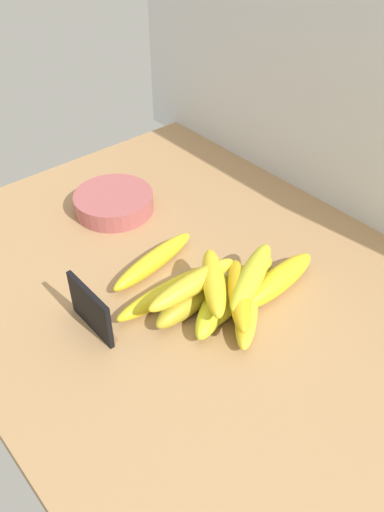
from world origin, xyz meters
The scene contains 15 objects.
counter_top centered at (0.00, 0.00, 1.50)cm, with size 110.00×76.00×3.00cm, color #A27B50.
back_wall centered at (0.00, 39.00, 35.00)cm, with size 130.00×2.00×70.00cm, color silver.
chalkboard_sign centered at (-6.34, -18.26, 6.86)cm, with size 11.00×1.80×8.40cm.
fruit_bowl centered at (-31.48, 2.63, 4.92)cm, with size 16.18×16.18×3.83cm, color #A55152.
banana_0 centered at (3.97, -1.46, 5.06)cm, with size 15.58×4.13×4.13cm, color gold.
banana_1 centered at (-11.59, -2.24, 4.73)cm, with size 19.81×3.47×3.47cm, color yellow.
banana_2 centered at (0.52, -3.70, 5.09)cm, with size 16.15×4.19×4.19cm, color gold.
banana_3 centered at (4.19, 4.20, 4.93)cm, with size 20.00×3.86×3.86cm, color gold.
banana_4 centered at (-3.70, -5.24, 4.67)cm, with size 20.47×3.34×3.34cm, color yellow.
banana_5 centered at (6.57, 10.60, 5.14)cm, with size 18.07×4.29×4.29cm, color yellow.
banana_6 centered at (8.19, 1.41, 4.78)cm, with size 15.63×3.56×3.56cm, color yellow.
banana_7 centered at (6.94, 0.70, 8.29)cm, with size 16.01×3.46×3.46cm, color gold.
banana_8 centered at (5.66, 4.70, 8.80)cm, with size 17.38×3.89×3.89cm, color gold.
banana_9 centered at (2.73, -0.88, 8.93)cm, with size 15.81×3.61×3.61cm, color yellow.
banana_10 centered at (0.98, -3.78, 8.92)cm, with size 17.63×3.46×3.46cm, color gold.
Camera 1 is at (47.32, -43.34, 65.75)cm, focal length 36.98 mm.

